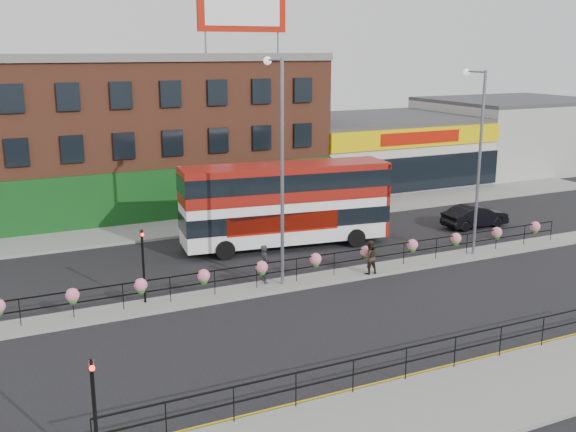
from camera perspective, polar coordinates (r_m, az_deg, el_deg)
name	(u,v)px	position (r m, az deg, el deg)	size (l,w,h in m)	color
ground	(315,281)	(31.93, 2.33, -5.53)	(120.00, 120.00, 0.00)	black
south_pavement	(493,394)	(22.90, 16.95, -14.21)	(60.00, 4.00, 0.15)	gray
north_pavement	(226,222)	(42.43, -5.25, -0.53)	(60.00, 4.00, 0.15)	gray
median	(315,280)	(31.91, 2.34, -5.41)	(60.00, 1.60, 0.15)	gray
yellow_line_inner	(446,366)	(24.46, 13.25, -12.25)	(60.00, 0.10, 0.01)	gold
yellow_line_outer	(450,368)	(24.34, 13.52, -12.40)	(60.00, 0.10, 0.01)	gold
brick_building	(129,131)	(47.94, -13.27, 6.98)	(25.00, 12.21, 10.30)	brown
supermarket	(375,149)	(55.97, 7.37, 5.64)	(15.00, 12.25, 5.30)	silver
warehouse_east	(511,133)	(65.12, 18.39, 6.65)	(14.50, 12.00, 6.30)	#A8A7A3
billboard	(242,8)	(44.84, -3.90, 17.17)	(6.00, 0.29, 4.40)	#AA1304
median_railing	(316,260)	(31.60, 2.35, -3.75)	(30.04, 0.56, 1.23)	black
south_railing	(406,356)	(22.65, 9.99, -11.61)	(20.04, 0.05, 1.12)	black
double_decker_bus	(286,197)	(36.67, -0.16, 1.65)	(11.64, 4.08, 4.61)	white
car	(475,216)	(42.79, 15.55, -0.01)	(4.22, 1.48, 1.39)	black
pedestrian_a	(265,264)	(31.05, -1.98, -4.07)	(0.48, 0.69, 1.79)	#22222A
pedestrian_b	(369,257)	(32.48, 6.89, -3.46)	(0.85, 0.68, 1.66)	#2C231A
lamp_column_west	(280,153)	(29.89, -0.71, 5.35)	(0.37, 1.78, 10.17)	slate
lamp_column_east	(477,147)	(35.93, 15.72, 5.66)	(0.34, 1.67, 9.51)	slate
traffic_light_south	(93,392)	(17.72, -16.16, -14.15)	(0.15, 0.28, 3.65)	black
traffic_light_median	(143,250)	(28.85, -12.21, -2.85)	(0.15, 0.28, 3.65)	black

